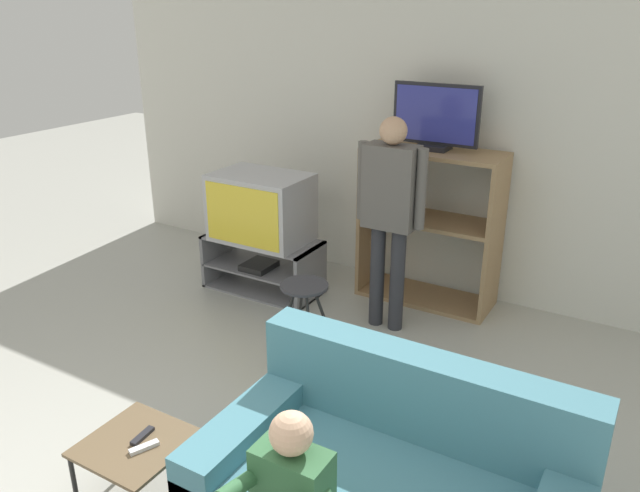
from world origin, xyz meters
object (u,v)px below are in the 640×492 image
Objects in this scene: folding_stool at (304,300)px; remote_control_white at (144,447)px; television_main at (261,207)px; snack_table at (137,448)px; media_shelf at (429,226)px; tv_stand at (263,265)px; television_flat at (436,119)px; person_standing_adult at (390,205)px; remote_control_black at (142,436)px.

remote_control_white is at bearing -88.68° from folding_stool.
television_main is 5.46× the size of remote_control_white.
snack_table is at bearing -68.95° from television_main.
snack_table is at bearing -97.52° from media_shelf.
media_shelf is 2.92m from remote_control_white.
tv_stand is 1.65× the size of folding_stool.
folding_stool is (0.94, -0.82, 0.25)m from tv_stand.
folding_stool is at bearing -103.97° from media_shelf.
television_flat is (-0.01, 0.02, 0.86)m from media_shelf.
television_main is at bearing -156.63° from media_shelf.
television_main is at bearing 177.48° from person_standing_adult.
tv_stand is at bearing -156.74° from media_shelf.
snack_table is 3.36× the size of remote_control_black.
snack_table is (0.90, -2.33, 0.08)m from tv_stand.
folding_stool is at bearing -103.26° from television_flat.
snack_table is 0.09m from remote_control_white.
person_standing_adult is (-0.09, -0.60, 0.33)m from media_shelf.
snack_table is at bearing -97.33° from person_standing_adult.
folding_stool reaches higher than tv_stand.
person_standing_adult is at bearing 108.64° from remote_control_white.
snack_table is 0.06m from remote_control_black.
folding_stool is at bearing 115.45° from remote_control_white.
television_main is 1.58m from television_flat.
television_flat is at bearing 77.39° from remote_control_black.
remote_control_white is (0.97, -2.34, -0.40)m from television_main.
television_flat is at bearing 76.74° from folding_stool.
person_standing_adult reaches higher than remote_control_white.
tv_stand is at bearing -155.90° from television_flat.
media_shelf reaches higher than tv_stand.
remote_control_black is at bearing -68.39° from tv_stand.
television_flat is at bearing 24.21° from television_main.
folding_stool is 4.19× the size of remote_control_white.
television_flat is 1.42× the size of snack_table.
media_shelf is 8.86× the size of remote_control_white.
remote_control_white is at bearing -95.49° from person_standing_adult.
remote_control_black is (0.90, -2.29, -0.40)m from television_main.
television_flat is 4.77× the size of remote_control_black.
remote_control_black is 2.34m from person_standing_adult.
folding_stool is 1.51m from snack_table.
tv_stand is at bearing 111.17° from snack_table.
television_flat reaches higher than person_standing_adult.
television_flat is 1.14× the size of folding_stool.
television_flat is (1.26, 0.57, 0.76)m from television_main.
television_flat is at bearing 108.38° from remote_control_white.
remote_control_black is 0.09m from remote_control_white.
media_shelf is at bearing 108.06° from remote_control_white.
remote_control_white is (-0.31, -2.89, -0.30)m from media_shelf.
tv_stand is 1.45× the size of television_flat.
television_main is 1.21m from person_standing_adult.
media_shelf is 2.88m from remote_control_black.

